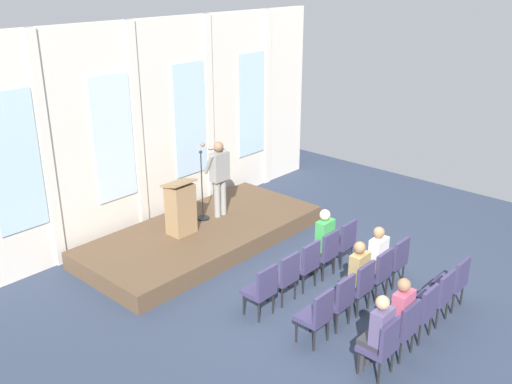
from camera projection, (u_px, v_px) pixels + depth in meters
ground_plane at (342, 304)px, 9.98m from camera, size 13.42×13.42×0.00m
rear_partition at (153, 128)px, 12.30m from camera, size 10.32×0.14×4.53m
stage_platform at (203, 235)px, 12.11m from camera, size 5.18×2.38×0.37m
speaker at (219, 173)px, 12.30m from camera, size 0.52×0.69×1.69m
mic_stand at (203, 204)px, 12.35m from camera, size 0.28×0.28×1.56m
lectern at (181, 208)px, 11.62m from camera, size 0.60×0.48×1.16m
chair_r0_c0 at (262, 288)px, 9.46m from camera, size 0.46×0.44×0.94m
chair_r0_c1 at (285, 275)px, 9.88m from camera, size 0.46×0.44×0.94m
chair_r0_c2 at (306, 262)px, 10.29m from camera, size 0.46×0.44×0.94m
chair_r0_c3 at (325, 251)px, 10.70m from camera, size 0.46×0.44×0.94m
audience_r0_c3 at (322, 239)px, 10.67m from camera, size 0.36×0.39×1.36m
chair_r0_c4 at (343, 240)px, 11.12m from camera, size 0.46×0.44×0.94m
chair_r1_c0 at (317, 314)px, 8.76m from camera, size 0.46×0.44×0.94m
chair_r1_c1 at (339, 298)px, 9.17m from camera, size 0.46×0.44×0.94m
chair_r1_c2 at (360, 284)px, 9.59m from camera, size 0.46×0.44×0.94m
audience_r1_c2 at (356, 272)px, 9.57m from camera, size 0.36×0.39×1.30m
chair_r1_c3 at (378, 271)px, 10.00m from camera, size 0.46×0.44×0.94m
audience_r1_c3 at (375, 258)px, 9.97m from camera, size 0.36×0.39×1.36m
chair_r1_c4 at (395, 259)px, 10.41m from camera, size 0.46×0.44×0.94m
chair_r2_c0 at (382, 344)px, 8.06m from camera, size 0.46×0.44×0.94m
audience_r2_c0 at (378, 331)px, 8.04m from camera, size 0.36×0.39×1.30m
chair_r2_c1 at (403, 326)px, 8.47m from camera, size 0.46×0.44×0.94m
audience_r2_c1 at (399, 312)px, 8.45m from camera, size 0.36×0.39×1.31m
chair_r2_c2 at (422, 309)px, 8.89m from camera, size 0.46×0.44×0.94m
chair_r2_c3 at (439, 294)px, 9.30m from camera, size 0.46×0.44×0.94m
chair_r2_c4 at (455, 280)px, 9.71m from camera, size 0.46×0.44×0.94m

